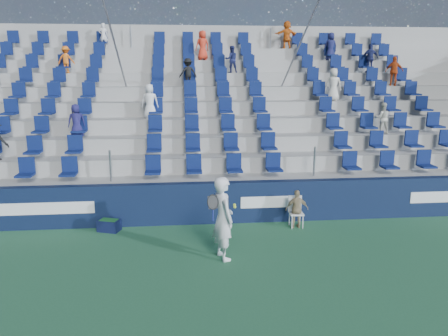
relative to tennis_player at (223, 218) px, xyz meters
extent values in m
plane|color=#2B6440|center=(0.03, -0.69, -0.99)|extent=(70.00, 70.00, 0.00)
cube|color=#0F1A38|center=(0.03, 2.46, -0.39)|extent=(24.00, 0.30, 1.20)
cube|color=white|center=(-4.97, 2.30, -0.37)|extent=(3.20, 0.02, 0.34)
cube|color=white|center=(1.53, 2.30, -0.37)|extent=(1.60, 0.02, 0.34)
cube|color=#9C9C97|center=(0.03, 3.04, -0.39)|extent=(24.00, 0.85, 1.20)
cube|color=#9C9C97|center=(0.03, 3.89, -0.14)|extent=(24.00, 0.85, 1.70)
cube|color=#9C9C97|center=(0.03, 4.74, 0.11)|extent=(24.00, 0.85, 2.20)
cube|color=#9C9C97|center=(0.03, 5.59, 0.36)|extent=(24.00, 0.85, 2.70)
cube|color=#9C9C97|center=(0.03, 6.44, 0.61)|extent=(24.00, 0.85, 3.20)
cube|color=#9C9C97|center=(0.03, 7.29, 0.86)|extent=(24.00, 0.85, 3.70)
cube|color=#9C9C97|center=(0.03, 8.14, 1.11)|extent=(24.00, 0.85, 4.20)
cube|color=#9C9C97|center=(0.03, 8.99, 1.36)|extent=(24.00, 0.85, 4.70)
cube|color=#9C9C97|center=(0.03, 9.84, 1.61)|extent=(24.00, 0.85, 5.20)
cube|color=#9C9C97|center=(0.03, 10.51, 2.11)|extent=(24.00, 0.50, 6.20)
cube|color=#0D1A4E|center=(0.03, 3.04, 0.56)|extent=(16.05, 0.50, 0.70)
cube|color=#0D1A4E|center=(0.03, 3.89, 1.06)|extent=(16.05, 0.50, 0.70)
cube|color=#0D1A4E|center=(0.03, 4.74, 1.56)|extent=(16.05, 0.50, 0.70)
cube|color=#0D1A4E|center=(0.03, 5.59, 2.06)|extent=(16.05, 0.50, 0.70)
cube|color=#0D1A4E|center=(0.03, 6.44, 2.56)|extent=(16.05, 0.50, 0.70)
cube|color=#0D1A4E|center=(0.03, 7.29, 3.06)|extent=(16.05, 0.50, 0.70)
cube|color=#0D1A4E|center=(0.03, 8.14, 3.56)|extent=(16.05, 0.50, 0.70)
cube|color=#0D1A4E|center=(0.03, 8.99, 4.06)|extent=(16.05, 0.50, 0.70)
cube|color=#0D1A4E|center=(0.03, 9.84, 4.56)|extent=(16.05, 0.50, 0.70)
cylinder|color=gray|center=(-2.97, 6.44, 3.36)|extent=(0.06, 7.68, 4.55)
cylinder|color=gray|center=(3.03, 6.44, 3.36)|extent=(0.06, 7.68, 4.55)
imported|color=#1D1B51|center=(-4.24, 4.69, 1.75)|extent=(0.61, 0.48, 1.09)
imported|color=#1A2250|center=(6.79, 8.09, 3.78)|extent=(0.68, 0.30, 1.15)
imported|color=#171A45|center=(5.39, 8.94, 4.28)|extent=(0.57, 0.38, 1.14)
imported|color=white|center=(-1.97, 5.54, 2.29)|extent=(0.58, 0.39, 1.17)
imported|color=silver|center=(-4.08, 9.79, 4.71)|extent=(0.40, 0.29, 1.01)
imported|color=#1A204E|center=(1.10, 8.09, 3.73)|extent=(0.54, 0.44, 1.04)
imported|color=orange|center=(3.71, 9.79, 4.79)|extent=(1.14, 0.62, 1.17)
imported|color=orange|center=(-5.25, 8.09, 3.71)|extent=(0.69, 0.46, 1.01)
imported|color=red|center=(0.01, 8.94, 4.30)|extent=(0.67, 0.55, 1.18)
imported|color=beige|center=(4.71, 6.39, 2.80)|extent=(0.67, 0.54, 1.18)
imported|color=#C54617|center=(7.44, 7.24, 3.28)|extent=(0.72, 0.47, 1.14)
imported|color=black|center=(-0.63, 7.24, 3.23)|extent=(0.75, 0.55, 1.05)
imported|color=beige|center=(5.89, 4.69, 1.73)|extent=(0.57, 0.48, 1.05)
imported|color=silver|center=(0.00, 0.00, 0.00)|extent=(0.68, 0.84, 1.98)
cylinder|color=navy|center=(-0.25, -0.25, 0.17)|extent=(0.03, 0.03, 0.28)
torus|color=black|center=(-0.25, -0.25, 0.47)|extent=(0.30, 0.17, 0.28)
plane|color=#262626|center=(-0.25, -0.25, 0.47)|extent=(0.30, 0.16, 0.29)
sphere|color=#B5CA2F|center=(0.25, -0.20, 0.33)|extent=(0.07, 0.07, 0.07)
sphere|color=#B5CA2F|center=(0.25, -0.14, 0.36)|extent=(0.07, 0.07, 0.07)
cube|color=white|center=(2.25, 1.86, -0.59)|extent=(0.40, 0.40, 0.04)
cube|color=white|center=(2.25, 2.04, -0.35)|extent=(0.38, 0.05, 0.47)
cylinder|color=white|center=(2.09, 1.71, -0.80)|extent=(0.03, 0.03, 0.38)
cylinder|color=white|center=(2.40, 1.71, -0.80)|extent=(0.03, 0.03, 0.38)
cylinder|color=white|center=(2.09, 2.02, -0.80)|extent=(0.03, 0.03, 0.38)
cylinder|color=white|center=(2.40, 2.02, -0.80)|extent=(0.03, 0.03, 0.38)
imported|color=tan|center=(2.25, 1.81, -0.45)|extent=(0.65, 0.30, 1.09)
cube|color=#10173B|center=(-2.96, 2.06, -0.84)|extent=(0.67, 0.55, 0.31)
cube|color=#1E662D|center=(-2.96, 2.06, -0.76)|extent=(0.53, 0.41, 0.19)
camera|label=1|loc=(-0.90, -9.55, 3.40)|focal=35.00mm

